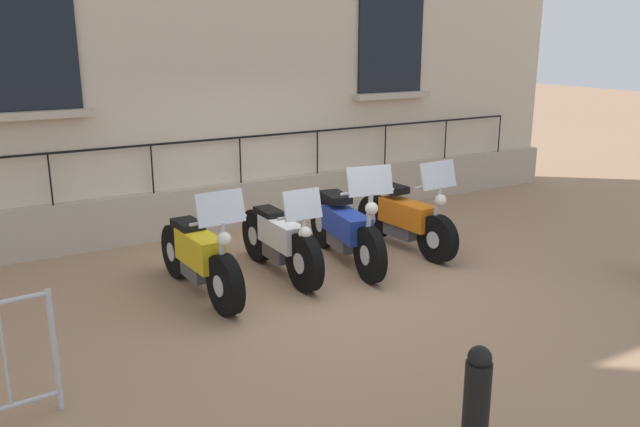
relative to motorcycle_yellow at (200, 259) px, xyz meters
The scene contains 7 objects.
ground_plane 1.65m from the motorcycle_yellow, 82.82° to the left, with size 60.00×60.00×0.00m, color #9E7A5B.
building_facade 4.02m from the motorcycle_yellow, 150.28° to the left, with size 0.82×13.31×6.04m.
motorcycle_yellow is the anchor object (origin of this frame).
motorcycle_white 1.11m from the motorcycle_yellow, 95.14° to the left, with size 2.00×0.59×1.24m.
motorcycle_blue 2.07m from the motorcycle_yellow, 91.56° to the left, with size 2.23×0.77×1.46m.
motorcycle_orange 3.12m from the motorcycle_yellow, 92.10° to the left, with size 2.00×0.70×1.38m.
bollard 4.05m from the motorcycle_yellow, ahead, with size 0.19×0.19×0.93m.
Camera 1 is at (6.70, -4.01, 2.96)m, focal length 36.45 mm.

